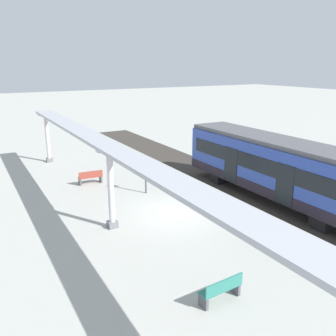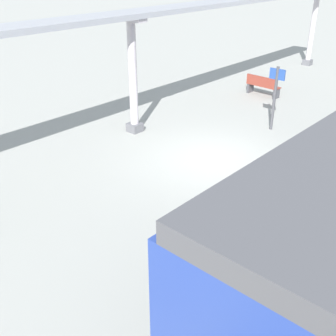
# 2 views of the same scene
# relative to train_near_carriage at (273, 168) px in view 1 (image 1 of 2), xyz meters

# --- Properties ---
(ground_plane) EXTENTS (176.00, 176.00, 0.00)m
(ground_plane) POSITION_rel_train_near_carriage_xyz_m (5.55, -1.01, -1.83)
(ground_plane) COLOR #A9A9A2
(tactile_edge_strip) EXTENTS (0.49, 34.54, 0.01)m
(tactile_edge_strip) POSITION_rel_train_near_carriage_xyz_m (1.84, -1.01, -1.82)
(tactile_edge_strip) COLOR gold
(tactile_edge_strip) RESTS_ON ground
(trackbed) EXTENTS (3.20, 46.54, 0.01)m
(trackbed) POSITION_rel_train_near_carriage_xyz_m (-0.01, -1.01, -1.83)
(trackbed) COLOR #38332D
(trackbed) RESTS_ON ground
(train_near_carriage) EXTENTS (2.65, 12.22, 3.48)m
(train_near_carriage) POSITION_rel_train_near_carriage_xyz_m (0.00, 0.00, 0.00)
(train_near_carriage) COLOR #2A439E
(train_near_carriage) RESTS_ON ground
(canopy_pillar_nearest) EXTENTS (1.10, 0.44, 3.77)m
(canopy_pillar_nearest) POSITION_rel_train_near_carriage_xyz_m (9.05, -14.36, 0.08)
(canopy_pillar_nearest) COLOR slate
(canopy_pillar_nearest) RESTS_ON ground
(canopy_pillar_second) EXTENTS (1.10, 0.44, 3.77)m
(canopy_pillar_second) POSITION_rel_train_near_carriage_xyz_m (9.05, -1.01, 0.08)
(canopy_pillar_second) COLOR slate
(canopy_pillar_second) RESTS_ON ground
(canopy_beam) EXTENTS (1.20, 27.67, 0.16)m
(canopy_beam) POSITION_rel_train_near_carriage_xyz_m (9.05, -0.93, 2.02)
(canopy_beam) COLOR #A8AAB2
(canopy_beam) RESTS_ON canopy_pillar_nearest
(bench_near_end) EXTENTS (1.52, 0.53, 0.86)m
(bench_near_end) POSITION_rel_train_near_carriage_xyz_m (8.02, 5.82, -1.39)
(bench_near_end) COLOR #297367
(bench_near_end) RESTS_ON ground
(bench_mid_platform) EXTENTS (1.52, 0.52, 0.86)m
(bench_mid_platform) POSITION_rel_train_near_carriage_xyz_m (7.95, -7.62, -1.39)
(bench_mid_platform) COLOR brown
(bench_mid_platform) RESTS_ON ground
(platform_info_sign) EXTENTS (0.56, 0.10, 2.20)m
(platform_info_sign) POSITION_rel_train_near_carriage_xyz_m (5.65, -4.38, -0.50)
(platform_info_sign) COLOR #4C4C51
(platform_info_sign) RESTS_ON ground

